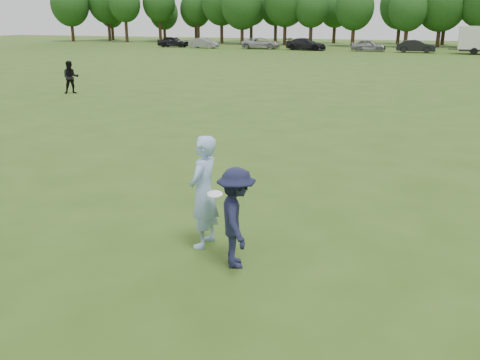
{
  "coord_description": "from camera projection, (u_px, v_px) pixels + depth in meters",
  "views": [
    {
      "loc": [
        3.46,
        -7.91,
        4.02
      ],
      "look_at": [
        0.16,
        0.66,
        1.1
      ],
      "focal_mm": 38.0,
      "sensor_mm": 36.0,
      "label": 1
    }
  ],
  "objects": [
    {
      "name": "thrower",
      "position": [
        204.0,
        192.0,
        9.15
      ],
      "size": [
        0.52,
        0.77,
        2.08
      ],
      "primitive_type": "imported",
      "rotation": [
        0.0,
        0.0,
        -1.6
      ],
      "color": "#98BAEC",
      "rests_on": "ground"
    },
    {
      "name": "car_b",
      "position": [
        204.0,
        43.0,
        72.31
      ],
      "size": [
        4.32,
        1.68,
        1.4
      ],
      "primitive_type": "imported",
      "rotation": [
        0.0,
        0.0,
        1.53
      ],
      "color": "slate",
      "rests_on": "ground"
    },
    {
      "name": "defender",
      "position": [
        236.0,
        218.0,
        8.43
      ],
      "size": [
        1.09,
        1.29,
        1.73
      ],
      "primitive_type": "imported",
      "rotation": [
        0.0,
        0.0,
        2.05
      ],
      "color": "#181B36",
      "rests_on": "ground"
    },
    {
      "name": "ground",
      "position": [
        219.0,
        245.0,
        9.44
      ],
      "size": [
        200.0,
        200.0,
        0.0
      ],
      "primitive_type": "plane",
      "color": "#314C15",
      "rests_on": "ground"
    },
    {
      "name": "car_e",
      "position": [
        369.0,
        45.0,
        65.25
      ],
      "size": [
        4.45,
        1.91,
        1.5
      ],
      "primitive_type": "imported",
      "rotation": [
        0.0,
        0.0,
        1.6
      ],
      "color": "gray",
      "rests_on": "ground"
    },
    {
      "name": "car_d",
      "position": [
        306.0,
        44.0,
        67.48
      ],
      "size": [
        5.63,
        2.87,
        1.56
      ],
      "primitive_type": "imported",
      "rotation": [
        0.0,
        0.0,
        1.44
      ],
      "color": "black",
      "rests_on": "ground"
    },
    {
      "name": "car_c",
      "position": [
        261.0,
        43.0,
        70.42
      ],
      "size": [
        5.68,
        3.18,
        1.5
      ],
      "primitive_type": "imported",
      "rotation": [
        0.0,
        0.0,
        1.7
      ],
      "color": "#9B9B9F",
      "rests_on": "ground"
    },
    {
      "name": "treeline",
      "position": [
        442.0,
        3.0,
        74.95
      ],
      "size": [
        130.35,
        18.39,
        11.74
      ],
      "color": "#332114",
      "rests_on": "ground"
    },
    {
      "name": "disc_in_play",
      "position": [
        215.0,
        194.0,
        8.81
      ],
      "size": [
        0.29,
        0.29,
        0.08
      ],
      "color": "white",
      "rests_on": "ground"
    },
    {
      "name": "car_f",
      "position": [
        416.0,
        46.0,
        62.63
      ],
      "size": [
        4.66,
        1.69,
        1.53
      ],
      "primitive_type": "imported",
      "rotation": [
        0.0,
        0.0,
        1.59
      ],
      "color": "black",
      "rests_on": "ground"
    },
    {
      "name": "player_far_a",
      "position": [
        71.0,
        77.0,
        28.31
      ],
      "size": [
        1.11,
        1.08,
        1.8
      ],
      "primitive_type": "imported",
      "rotation": [
        0.0,
        0.0,
        0.69
      ],
      "color": "black",
      "rests_on": "ground"
    },
    {
      "name": "car_a",
      "position": [
        173.0,
        42.0,
        74.93
      ],
      "size": [
        4.7,
        2.11,
        1.57
      ],
      "primitive_type": "imported",
      "rotation": [
        0.0,
        0.0,
        1.63
      ],
      "color": "black",
      "rests_on": "ground"
    }
  ]
}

